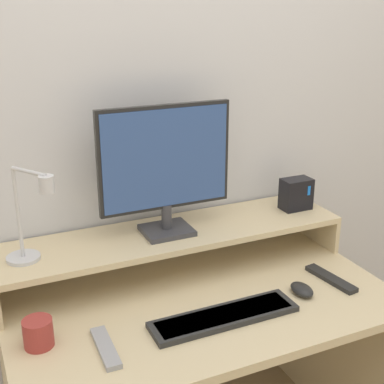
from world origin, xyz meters
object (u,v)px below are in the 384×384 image
(monitor, at_px, (165,165))
(mouse, at_px, (302,290))
(keyboard, at_px, (224,316))
(remote_control, at_px, (106,348))
(remote_secondary, at_px, (331,279))
(mug, at_px, (38,333))
(router_dock, at_px, (296,194))
(desk_lamp, at_px, (30,222))

(monitor, bearing_deg, mouse, -44.86)
(keyboard, bearing_deg, remote_control, 179.75)
(mouse, bearing_deg, keyboard, -175.19)
(monitor, height_order, mouse, monitor)
(remote_control, bearing_deg, keyboard, -0.25)
(remote_secondary, relative_size, mug, 2.55)
(keyboard, bearing_deg, remote_secondary, 7.21)
(mouse, height_order, remote_secondary, mouse)
(mouse, height_order, mug, mug)
(keyboard, xyz_separation_m, mouse, (0.30, 0.03, 0.01))
(remote_secondary, bearing_deg, remote_control, -176.16)
(remote_secondary, bearing_deg, monitor, 147.54)
(monitor, height_order, mug, monitor)
(router_dock, relative_size, keyboard, 0.26)
(mouse, xyz_separation_m, remote_control, (-0.68, -0.02, -0.01))
(monitor, relative_size, mug, 5.54)
(remote_secondary, bearing_deg, desk_lamp, 164.57)
(mouse, height_order, remote_control, mouse)
(keyboard, height_order, remote_control, keyboard)
(router_dock, relative_size, remote_control, 0.63)
(desk_lamp, bearing_deg, remote_secondary, -15.43)
(monitor, xyz_separation_m, desk_lamp, (-0.46, -0.05, -0.11))
(remote_control, bearing_deg, monitor, 47.61)
(keyboard, height_order, mouse, mouse)
(router_dock, relative_size, mug, 1.45)
(monitor, distance_m, keyboard, 0.53)
(router_dock, bearing_deg, keyboard, -143.83)
(router_dock, height_order, remote_control, router_dock)
(monitor, xyz_separation_m, keyboard, (0.04, -0.37, -0.39))
(desk_lamp, height_order, mug, desk_lamp)
(desk_lamp, xyz_separation_m, mug, (-0.04, -0.22, -0.25))
(router_dock, distance_m, mug, 1.09)
(desk_lamp, relative_size, mouse, 3.20)
(mug, bearing_deg, remote_secondary, -2.52)
(router_dock, distance_m, mouse, 0.44)
(monitor, bearing_deg, keyboard, -83.83)
(remote_control, bearing_deg, desk_lamp, 112.00)
(monitor, xyz_separation_m, mouse, (0.34, -0.34, -0.38))
(keyboard, relative_size, remote_control, 2.41)
(keyboard, bearing_deg, mug, 169.46)
(router_dock, distance_m, remote_secondary, 0.38)
(monitor, distance_m, router_dock, 0.58)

